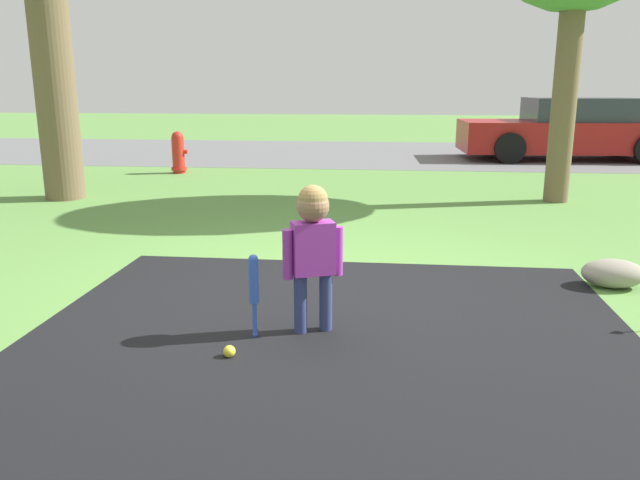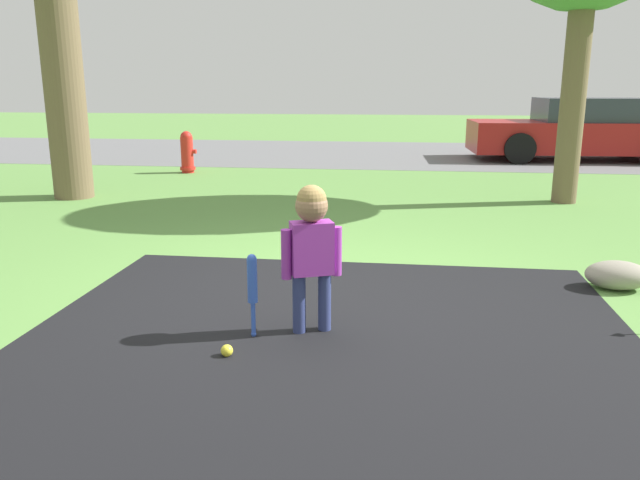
% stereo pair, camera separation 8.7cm
% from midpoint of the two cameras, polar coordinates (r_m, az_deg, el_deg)
% --- Properties ---
extents(ground_plane, '(60.00, 60.00, 0.00)m').
position_cam_midpoint_polar(ground_plane, '(4.74, 0.47, -5.33)').
color(ground_plane, '#5B8C42').
extents(street_strip, '(40.00, 6.00, 0.01)m').
position_cam_midpoint_polar(street_strip, '(14.89, 5.45, 7.91)').
color(street_strip, slate).
rests_on(street_strip, ground).
extents(child, '(0.37, 0.23, 0.97)m').
position_cam_midpoint_polar(child, '(3.93, -0.13, 0.17)').
color(child, navy).
rests_on(child, ground).
extents(baseball_bat, '(0.06, 0.06, 0.55)m').
position_cam_midpoint_polar(baseball_bat, '(3.94, -5.57, -4.01)').
color(baseball_bat, blue).
rests_on(baseball_bat, ground).
extents(sports_ball, '(0.07, 0.07, 0.07)m').
position_cam_midpoint_polar(sports_ball, '(3.79, -7.85, -9.98)').
color(sports_ball, yellow).
rests_on(sports_ball, ground).
extents(fire_hydrant, '(0.31, 0.28, 0.75)m').
position_cam_midpoint_polar(fire_hydrant, '(11.72, -11.84, 7.85)').
color(fire_hydrant, red).
rests_on(fire_hydrant, ground).
extents(parked_car, '(4.54, 2.04, 1.30)m').
position_cam_midpoint_polar(parked_car, '(14.55, 22.90, 9.18)').
color(parked_car, maroon).
rests_on(parked_car, ground).
extents(edging_rock, '(0.49, 0.34, 0.23)m').
position_cam_midpoint_polar(edging_rock, '(5.46, 25.95, -2.91)').
color(edging_rock, gray).
rests_on(edging_rock, ground).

